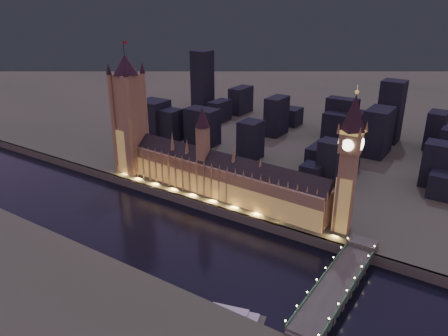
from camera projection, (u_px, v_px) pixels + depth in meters
The scene contains 9 objects.
ground_plane at pixel (180, 233), 344.06m from camera, with size 2000.00×2000.00×0.00m, color black.
north_bank at pixel (371, 101), 745.01m from camera, with size 2000.00×960.00×8.00m, color #3B4933.
embankment_wall at pixel (210, 209), 374.29m from camera, with size 2000.00×2.50×8.00m, color #4E4842.
palace_of_westminster at pixel (221, 176), 383.41m from camera, with size 202.00×29.63×78.00m.
victoria_tower at pixel (129, 109), 421.51m from camera, with size 31.68×31.68×127.39m.
elizabeth_tower at pixel (350, 153), 310.67m from camera, with size 18.00×18.00×110.85m.
westminster_bridge at pixel (338, 285), 273.12m from camera, with size 19.65×113.00×15.90m.
river_boat at pixel (230, 313), 255.93m from camera, with size 43.44×20.77×4.50m.
city_backdrop at pixel (333, 127), 507.88m from camera, with size 490.20×215.63×89.07m.
Camera 1 is at (193.99, -231.25, 176.35)m, focal length 35.00 mm.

